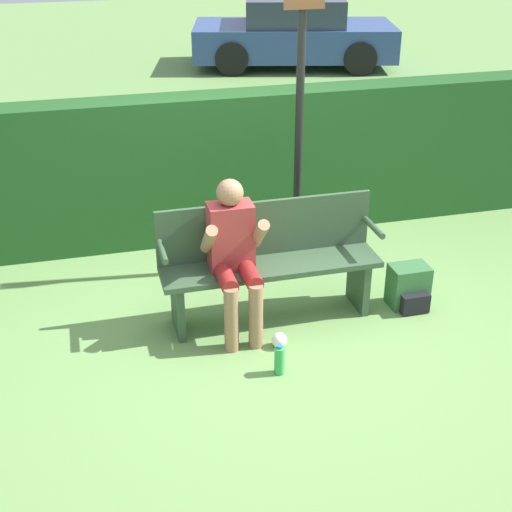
{
  "coord_description": "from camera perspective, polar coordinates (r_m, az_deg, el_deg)",
  "views": [
    {
      "loc": [
        -1.38,
        -4.8,
        3.12
      ],
      "look_at": [
        -0.15,
        -0.1,
        0.64
      ],
      "focal_mm": 50.0,
      "sensor_mm": 36.0,
      "label": 1
    }
  ],
  "objects": [
    {
      "name": "person_seated",
      "position": [
        5.43,
        -1.78,
        0.43
      ],
      "size": [
        0.48,
        0.57,
        1.23
      ],
      "color": "#993333",
      "rests_on": "ground"
    },
    {
      "name": "park_bench",
      "position": [
        5.69,
        1.04,
        -0.25
      ],
      "size": [
        1.76,
        0.41,
        0.96
      ],
      "color": "#334C33",
      "rests_on": "ground"
    },
    {
      "name": "water_bottle",
      "position": [
        5.2,
        1.89,
        -8.33
      ],
      "size": [
        0.08,
        0.08,
        0.24
      ],
      "color": "green",
      "rests_on": "ground"
    },
    {
      "name": "signpost",
      "position": [
        6.14,
        3.53,
        11.57
      ],
      "size": [
        0.34,
        0.09,
        2.63
      ],
      "color": "black",
      "rests_on": "ground"
    },
    {
      "name": "parked_car",
      "position": [
        14.81,
        3.03,
        17.36
      ],
      "size": [
        4.26,
        2.75,
        1.32
      ],
      "rotation": [
        0.0,
        0.0,
        -0.25
      ],
      "color": "#2D4784",
      "rests_on": "ground"
    },
    {
      "name": "hedge_back",
      "position": [
        7.07,
        -2.56,
        7.19
      ],
      "size": [
        12.0,
        0.39,
        1.44
      ],
      "color": "#1E4C1E",
      "rests_on": "ground"
    },
    {
      "name": "litter_crumple",
      "position": [
        5.5,
        1.89,
        -6.75
      ],
      "size": [
        0.12,
        0.12,
        0.12
      ],
      "color": "silver",
      "rests_on": "ground"
    },
    {
      "name": "ground_plane",
      "position": [
        5.89,
        1.17,
        -4.94
      ],
      "size": [
        40.0,
        40.0,
        0.0
      ],
      "primitive_type": "plane",
      "color": "#668E4C"
    },
    {
      "name": "backpack",
      "position": [
        6.11,
        12.13,
        -2.47
      ],
      "size": [
        0.32,
        0.31,
        0.36
      ],
      "color": "#336638",
      "rests_on": "ground"
    }
  ]
}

